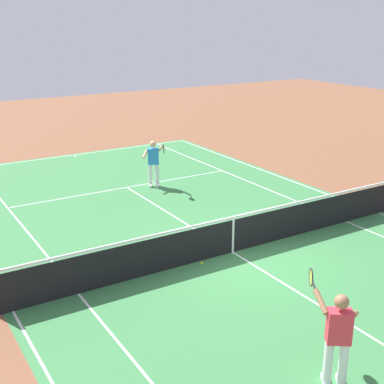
{
  "coord_description": "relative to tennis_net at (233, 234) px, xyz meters",
  "views": [
    {
      "loc": [
        -9.98,
        7.32,
        5.67
      ],
      "look_at": [
        2.41,
        -0.27,
        0.9
      ],
      "focal_mm": 49.4,
      "sensor_mm": 36.0,
      "label": 1
    }
  ],
  "objects": [
    {
      "name": "ground_plane",
      "position": [
        0.0,
        0.0,
        -0.49
      ],
      "size": [
        60.0,
        60.0,
        0.0
      ],
      "primitive_type": "plane",
      "color": "brown"
    },
    {
      "name": "court_slab",
      "position": [
        0.0,
        0.0,
        -0.49
      ],
      "size": [
        24.2,
        11.4,
        0.0
      ],
      "primitive_type": "cube",
      "color": "#387A42",
      "rests_on": "ground_plane"
    },
    {
      "name": "court_line_markings",
      "position": [
        0.0,
        0.0,
        -0.49
      ],
      "size": [
        23.85,
        11.05,
        0.01
      ],
      "color": "white",
      "rests_on": "ground_plane"
    },
    {
      "name": "tennis_net",
      "position": [
        0.0,
        0.0,
        0.0
      ],
      "size": [
        0.1,
        11.7,
        1.08
      ],
      "color": "#2D2D33",
      "rests_on": "ground_plane"
    },
    {
      "name": "tennis_player_near",
      "position": [
        5.99,
        -0.88,
        0.44
      ],
      "size": [
        1.19,
        0.75,
        1.7
      ],
      "color": "white",
      "rests_on": "ground_plane"
    },
    {
      "name": "tennis_player_far",
      "position": [
        -5.03,
        1.6,
        0.44
      ],
      "size": [
        1.18,
        0.75,
        1.7
      ],
      "color": "white",
      "rests_on": "ground_plane"
    },
    {
      "name": "tennis_ball",
      "position": [
        -0.19,
        1.06,
        -0.46
      ],
      "size": [
        0.07,
        0.07,
        0.07
      ],
      "primitive_type": "sphere",
      "color": "#CCE01E",
      "rests_on": "ground_plane"
    }
  ]
}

